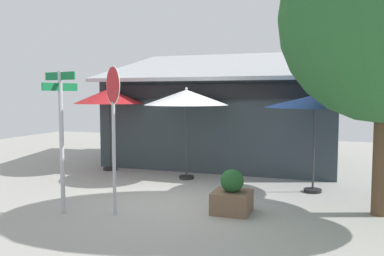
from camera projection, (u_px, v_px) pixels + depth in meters
name	position (u px, v px, depth m)	size (l,w,h in m)	color
ground_plane	(179.00, 203.00, 9.43)	(28.00, 28.00, 0.10)	#9E9B93
cafe_building	(227.00, 119.00, 14.76)	(8.13, 5.45, 4.18)	#333D42
street_sign_post	(61.00, 127.00, 8.29)	(0.91, 0.85, 2.94)	#A8AAB2
stop_sign	(113.00, 112.00, 8.13)	(0.61, 0.52, 3.04)	#A8AAB2
patio_umbrella_crimson_left	(109.00, 97.00, 13.05)	(2.24, 2.24, 2.73)	black
patio_umbrella_ivory_center	(186.00, 98.00, 11.68)	(2.46, 2.46, 2.67)	black
patio_umbrella_royal_blue_right	(315.00, 102.00, 10.06)	(2.49, 2.49, 2.52)	black
sidewalk_planter	(232.00, 196.00, 8.44)	(0.77, 0.77, 0.91)	brown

